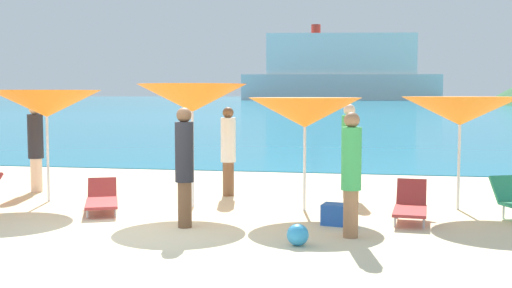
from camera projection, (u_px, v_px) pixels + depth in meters
The scene contains 16 objects.
ground_plane at pixel (257, 168), 19.67m from camera, with size 50.00×100.00×0.30m, color beige.
ocean_water at pixel (366, 99), 232.97m from camera, with size 650.00×440.00×0.02m, color teal.
umbrella_1 at pixel (46, 104), 12.44m from camera, with size 2.20×2.20×2.20m.
umbrella_2 at pixel (192, 98), 11.80m from camera, with size 2.13×2.13×2.31m.
umbrella_3 at pixel (305, 113), 11.49m from camera, with size 2.13×2.13×2.06m.
umbrella_4 at pixel (460, 111), 11.58m from camera, with size 2.34×2.34×2.08m.
lounge_chair_0 at pixel (410, 205), 10.61m from camera, with size 0.62×1.38×0.65m.
lounge_chair_3 at pixel (102, 199), 11.47m from camera, with size 1.08×1.57×0.54m.
beachgoer_0 at pixel (36, 145), 13.76m from camera, with size 0.33×0.33×1.92m.
beachgoer_1 at pixel (184, 163), 10.07m from camera, with size 0.30×0.30×1.92m.
beachgoer_2 at pixel (349, 147), 13.00m from camera, with size 0.31×0.31×1.92m.
beachgoer_3 at pixel (228, 148), 13.24m from camera, with size 0.32×0.32×1.85m.
beachgoer_4 at pixel (351, 170), 9.37m from camera, with size 0.30×0.30×1.86m.
beach_ball at pixel (298, 235), 8.92m from camera, with size 0.31×0.31×0.31m, color #3399D8.
cooler_box at pixel (338, 214), 10.34m from camera, with size 0.50×0.36×0.34m, color blue.
cruise_ship at pixel (340, 71), 207.41m from camera, with size 65.07×18.09×24.51m.
Camera 1 is at (3.57, -9.22, 2.13)m, focal length 44.63 mm.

